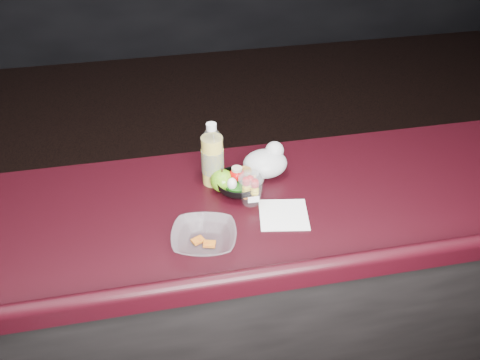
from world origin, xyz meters
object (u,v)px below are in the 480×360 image
lemonade_bottle (212,158)px  fruit_cup (251,187)px  green_apple (222,181)px  snack_bowl (238,184)px  takeout_bowl (204,238)px

lemonade_bottle → fruit_cup: (0.11, -0.14, -0.04)m
green_apple → snack_bowl: bearing=-16.7°
lemonade_bottle → fruit_cup: 0.18m
fruit_cup → takeout_bowl: (-0.19, -0.18, -0.04)m
lemonade_bottle → takeout_bowl: (-0.08, -0.32, -0.08)m
green_apple → lemonade_bottle: bearing=114.8°
fruit_cup → takeout_bowl: bearing=-136.4°
green_apple → takeout_bowl: size_ratio=0.37×
lemonade_bottle → snack_bowl: 0.13m
fruit_cup → green_apple: (-0.08, 0.09, -0.02)m
lemonade_bottle → snack_bowl: bearing=-41.3°
fruit_cup → snack_bowl: size_ratio=0.69×
takeout_bowl → snack_bowl: bearing=57.5°
lemonade_bottle → fruit_cup: bearing=-52.4°
fruit_cup → snack_bowl: 0.08m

